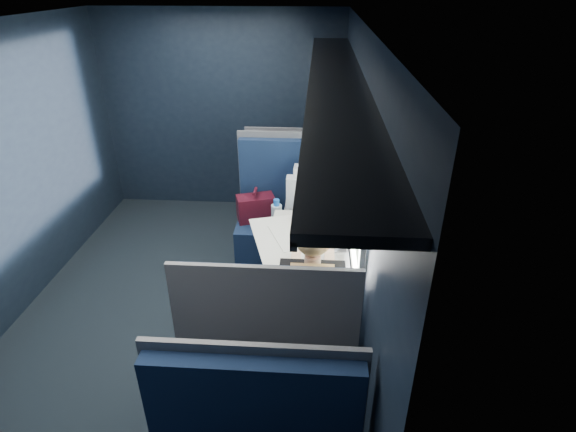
# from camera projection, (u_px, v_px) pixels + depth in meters

# --- Properties ---
(ground) EXTENTS (2.80, 4.20, 0.01)m
(ground) POSITION_uv_depth(u_px,v_px,m) (186.00, 308.00, 3.95)
(ground) COLOR black
(room_shell) EXTENTS (3.00, 4.40, 2.40)m
(room_shell) POSITION_uv_depth(u_px,v_px,m) (167.00, 148.00, 3.25)
(room_shell) COLOR black
(room_shell) RESTS_ON ground
(table) EXTENTS (0.62, 1.00, 0.74)m
(table) POSITION_uv_depth(u_px,v_px,m) (305.00, 248.00, 3.58)
(table) COLOR #54565E
(table) RESTS_ON ground
(seat_bay_near) EXTENTS (1.04, 0.62, 1.26)m
(seat_bay_near) POSITION_uv_depth(u_px,v_px,m) (287.00, 221.00, 4.47)
(seat_bay_near) COLOR #0B1833
(seat_bay_near) RESTS_ON ground
(seat_bay_far) EXTENTS (1.04, 0.62, 1.26)m
(seat_bay_far) POSITION_uv_depth(u_px,v_px,m) (272.00, 351.00, 2.94)
(seat_bay_far) COLOR #0B1833
(seat_bay_far) RESTS_ON ground
(seat_row_front) EXTENTS (1.04, 0.51, 1.16)m
(seat_row_front) POSITION_uv_depth(u_px,v_px,m) (294.00, 184.00, 5.29)
(seat_row_front) COLOR #0B1833
(seat_row_front) RESTS_ON ground
(man) EXTENTS (0.53, 0.56, 1.32)m
(man) POSITION_uv_depth(u_px,v_px,m) (314.00, 203.00, 4.16)
(man) COLOR black
(man) RESTS_ON ground
(woman) EXTENTS (0.53, 0.56, 1.32)m
(woman) POSITION_uv_depth(u_px,v_px,m) (311.00, 298.00, 2.92)
(woman) COLOR black
(woman) RESTS_ON ground
(papers) EXTENTS (0.76, 0.92, 0.01)m
(papers) POSITION_uv_depth(u_px,v_px,m) (291.00, 239.00, 3.54)
(papers) COLOR white
(papers) RESTS_ON table
(laptop) EXTENTS (0.23, 0.30, 0.21)m
(laptop) POSITION_uv_depth(u_px,v_px,m) (337.00, 237.00, 3.47)
(laptop) COLOR silver
(laptop) RESTS_ON table
(bottle_small) EXTENTS (0.07, 0.07, 0.23)m
(bottle_small) POSITION_uv_depth(u_px,v_px,m) (342.00, 216.00, 3.67)
(bottle_small) COLOR silver
(bottle_small) RESTS_ON table
(cup) EXTENTS (0.07, 0.07, 0.10)m
(cup) POSITION_uv_depth(u_px,v_px,m) (331.00, 212.00, 3.86)
(cup) COLOR white
(cup) RESTS_ON table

